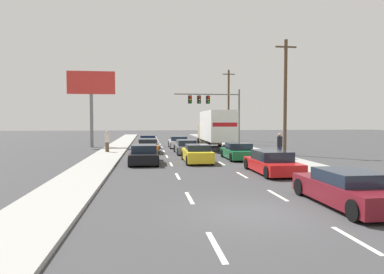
# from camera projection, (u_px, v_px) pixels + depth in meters

# --- Properties ---
(ground_plane) EXTENTS (140.00, 140.00, 0.00)m
(ground_plane) POSITION_uv_depth(u_px,v_px,m) (179.00, 149.00, 35.42)
(ground_plane) COLOR #3D3D3F
(sidewalk_right) EXTENTS (2.43, 80.00, 0.14)m
(sidewalk_right) POSITION_uv_depth(u_px,v_px,m) (255.00, 152.00, 31.29)
(sidewalk_right) COLOR #9E9E99
(sidewalk_right) RESTS_ON ground_plane
(sidewalk_left) EXTENTS (2.43, 80.00, 0.14)m
(sidewalk_left) POSITION_uv_depth(u_px,v_px,m) (110.00, 153.00, 29.64)
(sidewalk_left) COLOR #9E9E99
(sidewalk_left) RESTS_ON ground_plane
(lane_markings) EXTENTS (3.54, 62.00, 0.01)m
(lane_markings) POSITION_uv_depth(u_px,v_px,m) (182.00, 151.00, 32.81)
(lane_markings) COLOR silver
(lane_markings) RESTS_ON ground_plane
(car_blue) EXTENTS (1.91, 4.43, 1.31)m
(car_blue) POSITION_uv_depth(u_px,v_px,m) (148.00, 142.00, 37.13)
(car_blue) COLOR #1E389E
(car_blue) RESTS_ON ground_plane
(car_orange) EXTENTS (1.93, 4.43, 1.25)m
(car_orange) POSITION_uv_depth(u_px,v_px,m) (148.00, 146.00, 30.92)
(car_orange) COLOR orange
(car_orange) RESTS_ON ground_plane
(car_black) EXTENTS (2.02, 4.70, 1.26)m
(car_black) POSITION_uv_depth(u_px,v_px,m) (145.00, 155.00, 23.17)
(car_black) COLOR black
(car_black) RESTS_ON ground_plane
(car_white) EXTENTS (1.98, 4.03, 1.22)m
(car_white) POSITION_uv_depth(u_px,v_px,m) (178.00, 142.00, 36.59)
(car_white) COLOR white
(car_white) RESTS_ON ground_plane
(car_gray) EXTENTS (1.87, 4.56, 1.20)m
(car_gray) POSITION_uv_depth(u_px,v_px,m) (186.00, 147.00, 30.17)
(car_gray) COLOR slate
(car_gray) RESTS_ON ground_plane
(car_yellow) EXTENTS (1.87, 4.47, 1.25)m
(car_yellow) POSITION_uv_depth(u_px,v_px,m) (197.00, 154.00, 23.76)
(car_yellow) COLOR yellow
(car_yellow) RESTS_ON ground_plane
(box_truck) EXTENTS (2.71, 9.20, 3.82)m
(box_truck) POSITION_uv_depth(u_px,v_px,m) (216.00, 128.00, 34.44)
(box_truck) COLOR white
(box_truck) RESTS_ON ground_plane
(car_green) EXTENTS (2.03, 4.23, 1.21)m
(car_green) POSITION_uv_depth(u_px,v_px,m) (238.00, 152.00, 25.66)
(car_green) COLOR #196B38
(car_green) RESTS_ON ground_plane
(car_red) EXTENTS (1.99, 4.61, 1.23)m
(car_red) POSITION_uv_depth(u_px,v_px,m) (272.00, 163.00, 18.76)
(car_red) COLOR red
(car_red) RESTS_ON ground_plane
(car_maroon) EXTENTS (1.90, 4.62, 1.20)m
(car_maroon) POSITION_uv_depth(u_px,v_px,m) (347.00, 189.00, 11.55)
(car_maroon) COLOR maroon
(car_maroon) RESTS_ON ground_plane
(traffic_signal_mast) EXTENTS (8.07, 0.69, 6.71)m
(traffic_signal_mast) POSITION_uv_depth(u_px,v_px,m) (210.00, 103.00, 41.72)
(traffic_signal_mast) COLOR #595B56
(traffic_signal_mast) RESTS_ON ground_plane
(utility_pole_mid) EXTENTS (1.80, 0.28, 9.57)m
(utility_pole_mid) POSITION_uv_depth(u_px,v_px,m) (285.00, 96.00, 28.67)
(utility_pole_mid) COLOR brown
(utility_pole_mid) RESTS_ON ground_plane
(utility_pole_far) EXTENTS (1.80, 0.28, 10.13)m
(utility_pole_far) POSITION_uv_depth(u_px,v_px,m) (229.00, 105.00, 49.42)
(utility_pole_far) COLOR brown
(utility_pole_far) RESTS_ON ground_plane
(roadside_billboard) EXTENTS (5.08, 0.36, 8.22)m
(roadside_billboard) POSITION_uv_depth(u_px,v_px,m) (91.00, 91.00, 37.26)
(roadside_billboard) COLOR slate
(roadside_billboard) RESTS_ON ground_plane
(pedestrian_near_corner) EXTENTS (0.38, 0.38, 1.83)m
(pedestrian_near_corner) POSITION_uv_depth(u_px,v_px,m) (280.00, 146.00, 24.94)
(pedestrian_near_corner) COLOR #1E233F
(pedestrian_near_corner) RESTS_ON sidewalk_right
(pedestrian_mid_block) EXTENTS (0.38, 0.38, 1.80)m
(pedestrian_mid_block) POSITION_uv_depth(u_px,v_px,m) (107.00, 142.00, 30.21)
(pedestrian_mid_block) COLOR brown
(pedestrian_mid_block) RESTS_ON sidewalk_left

